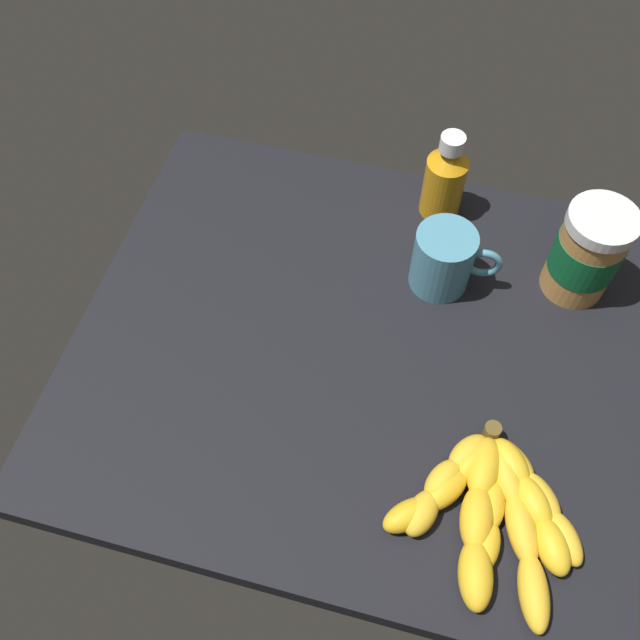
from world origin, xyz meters
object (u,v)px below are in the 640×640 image
banana_bunch (492,505)px  peanut_butter_jar (587,253)px  honey_bottle (445,179)px  coffee_mug (444,260)px

banana_bunch → peanut_butter_jar: size_ratio=1.65×
honey_bottle → coffee_mug: size_ratio=1.18×
honey_bottle → coffee_mug: bearing=99.8°
peanut_butter_jar → coffee_mug: size_ratio=1.19×
honey_bottle → banana_bunch: bearing=106.7°
peanut_butter_jar → honey_bottle: (19.87, -9.03, -0.73)cm
banana_bunch → honey_bottle: 45.33cm
banana_bunch → coffee_mug: coffee_mug is taller
banana_bunch → honey_bottle: bearing=-73.3°
banana_bunch → coffee_mug: (10.69, -30.23, 3.03)cm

